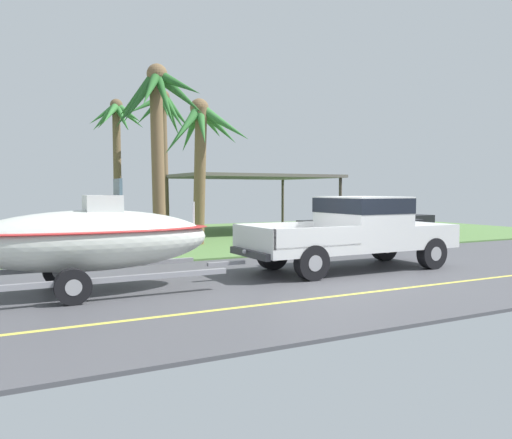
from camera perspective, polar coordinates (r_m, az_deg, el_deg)
ground at (r=19.43m, az=-6.78°, el=-2.75°), size 36.00×22.00×0.11m
pickup_truck_towing at (r=13.49m, az=11.53°, el=-0.97°), size 5.84×2.09×1.86m
boat_on_trailer at (r=10.63m, az=-17.92°, el=-2.15°), size 6.05×2.21×2.25m
parked_sedan_near at (r=24.11m, az=13.74°, el=-0.03°), size 4.57×1.95×1.38m
parked_sedan_far at (r=20.11m, az=11.44°, el=-0.64°), size 4.79×1.83×1.38m
carport_awning at (r=24.36m, az=-0.84°, el=4.66°), size 7.33×5.69×2.73m
palm_tree_near_right at (r=15.69m, az=-11.02°, el=11.50°), size 3.01×3.39×5.70m
palm_tree_mid at (r=24.31m, az=-10.13°, el=10.40°), size 3.39×3.29×6.57m
palm_tree_far_left at (r=18.75m, az=-6.01°, el=8.97°), size 2.96×3.05×5.29m
palm_tree_far_right at (r=25.20m, az=-15.17°, el=9.57°), size 2.75×3.02×6.27m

